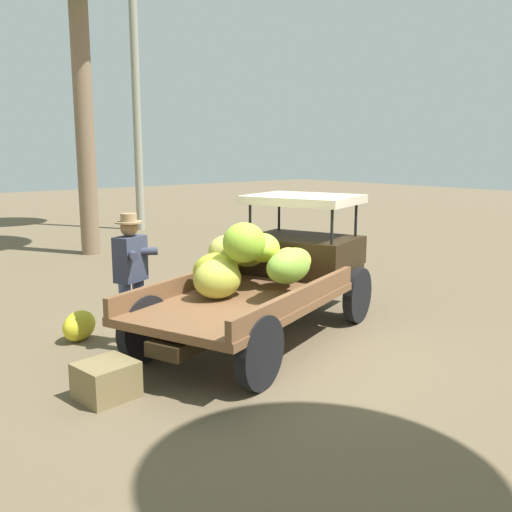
# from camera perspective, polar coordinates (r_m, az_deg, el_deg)

# --- Properties ---
(ground_plane) EXTENTS (60.00, 60.00, 0.00)m
(ground_plane) POSITION_cam_1_polar(r_m,az_deg,el_deg) (7.53, 2.04, -8.81)
(ground_plane) COLOR brown
(truck) EXTENTS (4.66, 2.88, 1.84)m
(truck) POSITION_cam_1_polar(r_m,az_deg,el_deg) (7.85, 1.98, -1.10)
(truck) COLOR black
(truck) RESTS_ON ground
(farmer) EXTENTS (0.56, 0.52, 1.72)m
(farmer) POSITION_cam_1_polar(r_m,az_deg,el_deg) (7.34, -12.32, -1.58)
(farmer) COLOR #4A5579
(farmer) RESTS_ON ground
(wooden_crate) EXTENTS (0.60, 0.57, 0.37)m
(wooden_crate) POSITION_cam_1_polar(r_m,az_deg,el_deg) (6.15, -14.69, -11.87)
(wooden_crate) COLOR olive
(wooden_crate) RESTS_ON ground
(loose_banana_bunch) EXTENTS (0.65, 0.55, 0.41)m
(loose_banana_bunch) POSITION_cam_1_polar(r_m,az_deg,el_deg) (7.98, -17.19, -6.65)
(loose_banana_bunch) COLOR gold
(loose_banana_bunch) RESTS_ON ground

